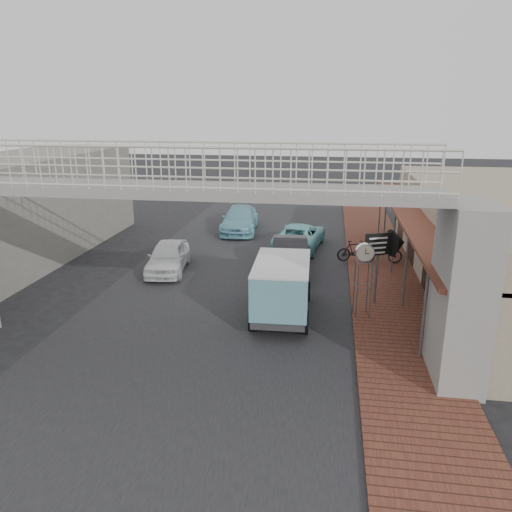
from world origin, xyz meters
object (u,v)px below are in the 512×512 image
(dark_sedan, at_px, (290,255))
(motorcycle_near, at_px, (382,252))
(arrow_sign, at_px, (396,244))
(angkot_van, at_px, (282,281))
(street_clock, at_px, (364,256))
(angkot_curb, at_px, (300,236))
(motorcycle_far, at_px, (354,251))
(angkot_far, at_px, (240,219))
(white_hatchback, at_px, (168,257))

(dark_sedan, bearing_deg, motorcycle_near, 14.82)
(dark_sedan, bearing_deg, arrow_sign, -44.15)
(angkot_van, distance_m, street_clock, 3.01)
(dark_sedan, xyz_separation_m, angkot_van, (0.14, -5.18, 0.59))
(angkot_curb, height_order, motorcycle_far, angkot_curb)
(angkot_curb, relative_size, street_clock, 1.80)
(angkot_van, height_order, motorcycle_far, angkot_van)
(angkot_far, relative_size, angkot_van, 1.15)
(angkot_far, bearing_deg, white_hatchback, -107.56)
(angkot_van, height_order, motorcycle_near, angkot_van)
(white_hatchback, xyz_separation_m, motorcycle_near, (9.80, 2.44, -0.08))
(angkot_curb, xyz_separation_m, angkot_van, (-0.04, -9.16, 0.67))
(white_hatchback, distance_m, street_clock, 9.59)
(street_clock, height_order, arrow_sign, arrow_sign)
(white_hatchback, height_order, dark_sedan, dark_sedan)
(street_clock, distance_m, arrow_sign, 2.01)
(dark_sedan, distance_m, motorcycle_far, 3.42)
(white_hatchback, relative_size, angkot_far, 0.81)
(angkot_van, distance_m, arrow_sign, 4.57)
(dark_sedan, relative_size, angkot_curb, 0.94)
(motorcycle_far, bearing_deg, street_clock, 163.93)
(dark_sedan, relative_size, motorcycle_far, 2.65)
(angkot_curb, bearing_deg, motorcycle_near, 156.60)
(angkot_curb, bearing_deg, arrow_sign, 125.88)
(motorcycle_near, bearing_deg, dark_sedan, 106.33)
(angkot_far, bearing_deg, angkot_curb, -44.52)
(dark_sedan, bearing_deg, angkot_far, 111.44)
(arrow_sign, bearing_deg, motorcycle_near, 66.07)
(angkot_curb, distance_m, street_clock, 9.51)
(angkot_curb, height_order, angkot_van, angkot_van)
(angkot_curb, relative_size, motorcycle_far, 2.81)
(arrow_sign, bearing_deg, angkot_van, -179.32)
(angkot_curb, relative_size, arrow_sign, 1.70)
(motorcycle_near, distance_m, motorcycle_far, 1.28)
(white_hatchback, bearing_deg, motorcycle_near, 6.61)
(white_hatchback, xyz_separation_m, angkot_van, (5.69, -4.32, 0.65))
(dark_sedan, relative_size, angkot_far, 0.91)
(angkot_curb, bearing_deg, white_hatchback, 47.43)
(motorcycle_near, bearing_deg, angkot_van, 144.72)
(angkot_curb, height_order, arrow_sign, arrow_sign)
(street_clock, bearing_deg, arrow_sign, 41.81)
(angkot_van, bearing_deg, dark_sedan, 89.89)
(white_hatchback, distance_m, arrow_sign, 10.21)
(white_hatchback, height_order, motorcycle_far, white_hatchback)
(angkot_curb, relative_size, angkot_far, 0.97)
(angkot_curb, bearing_deg, angkot_far, -32.95)
(street_clock, bearing_deg, white_hatchback, 143.99)
(motorcycle_near, xyz_separation_m, arrow_sign, (-0.05, -4.94, 1.78))
(motorcycle_near, relative_size, arrow_sign, 0.68)
(angkot_van, distance_m, motorcycle_far, 7.45)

